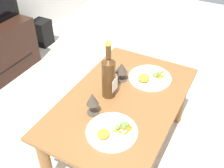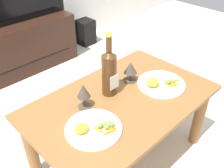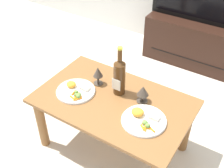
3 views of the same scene
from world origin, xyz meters
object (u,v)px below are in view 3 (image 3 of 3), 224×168
tv_stand (197,43)px  goblet_right (143,92)px  dining_table (113,110)px  goblet_left (98,73)px  dinner_plate_right (144,119)px  dinner_plate_left (76,91)px  wine_bottle (119,76)px

tv_stand → goblet_right: bearing=-87.8°
dining_table → tv_stand: size_ratio=1.00×
goblet_left → dinner_plate_right: size_ratio=0.50×
goblet_left → goblet_right: 0.37m
dining_table → dinner_plate_right: 0.30m
tv_stand → dinner_plate_left: bearing=-104.1°
dinner_plate_left → goblet_right: bearing=20.5°
goblet_left → dinner_plate_right: bearing=-19.6°
tv_stand → goblet_right: 1.44m
dining_table → dinner_plate_left: 0.30m
wine_bottle → dining_table: bearing=-84.2°
tv_stand → goblet_left: (-0.31, -1.40, 0.34)m
tv_stand → wine_bottle: bearing=-95.2°
wine_bottle → dinner_plate_right: (0.28, -0.16, -0.14)m
goblet_right → dinner_plate_right: (0.10, -0.16, -0.07)m
wine_bottle → dinner_plate_right: bearing=-30.0°
goblet_left → dinner_plate_left: bearing=-115.7°
goblet_left → dinner_plate_left: goblet_left is taller
tv_stand → goblet_left: goblet_left is taller
dinner_plate_left → dinner_plate_right: 0.54m
dining_table → dinner_plate_right: size_ratio=3.70×
goblet_right → dinner_plate_right: goblet_right is taller
dinner_plate_right → dining_table: bearing=165.8°
dinner_plate_left → tv_stand: bearing=75.9°
dining_table → dinner_plate_right: bearing=-14.2°
dinner_plate_right → tv_stand: bearing=95.5°
goblet_left → goblet_right: bearing=-0.0°
goblet_left → dinner_plate_right: 0.50m
dinner_plate_left → goblet_left: bearing=64.3°
goblet_left → dinner_plate_left: size_ratio=0.52×
wine_bottle → goblet_right: bearing=1.0°
goblet_left → dinner_plate_left: 0.20m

